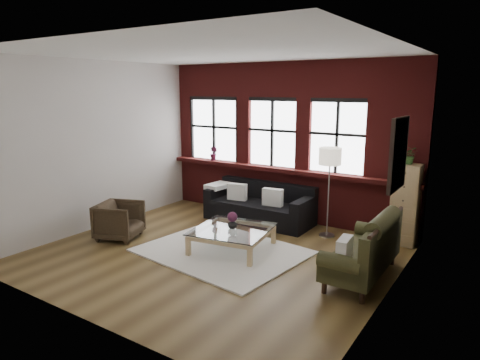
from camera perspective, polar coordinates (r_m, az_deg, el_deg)
The scene contains 26 objects.
floor at distance 7.17m, azimuth -3.35°, elevation -9.77°, with size 5.50×5.50×0.00m, color brown.
ceiling at distance 6.68m, azimuth -3.70°, elevation 16.62°, with size 5.50×5.50×0.00m, color white.
wall_back at distance 8.86m, azimuth 6.24°, elevation 5.08°, with size 5.50×5.50×0.00m, color beige.
wall_front at distance 5.01m, azimuth -20.87°, elevation -1.03°, with size 5.50×5.50×0.00m, color beige.
wall_left at distance 8.66m, azimuth -18.30°, elevation 4.38°, with size 5.00×5.00×0.00m, color beige.
wall_right at distance 5.58m, azimuth 19.77°, elevation 0.32°, with size 5.00×5.00×0.00m, color beige.
brick_backwall at distance 8.80m, azimuth 6.06°, elevation 5.04°, with size 5.50×0.12×3.20m, color maroon, non-canonical shape.
sill_ledge at distance 8.81m, azimuth 5.71°, elevation 1.36°, with size 5.50×0.30×0.08m, color maroon.
window_left at distance 9.74m, azimuth -3.40°, elevation 6.65°, with size 1.38×0.10×1.50m, color black, non-canonical shape.
window_mid at distance 8.93m, azimuth 4.39°, elevation 6.14°, with size 1.38×0.10×1.50m, color black, non-canonical shape.
window_right at distance 8.35m, azimuth 12.86°, elevation 5.46°, with size 1.38×0.10×1.50m, color black, non-canonical shape.
wall_poster at distance 5.83m, azimuth 20.37°, elevation 3.26°, with size 0.05×0.74×0.94m, color black, non-canonical shape.
shag_rug at distance 7.23m, azimuth -2.40°, elevation -9.46°, with size 2.54×2.00×0.03m, color white.
dark_sofa at distance 8.70m, azimuth 2.57°, elevation -3.07°, with size 2.19×0.89×0.79m, color black, non-canonical shape.
pillow_a at distance 8.82m, azimuth -0.38°, elevation -1.58°, with size 0.40×0.14×0.34m, color white.
pillow_b at distance 8.40m, azimuth 4.37°, elevation -2.31°, with size 0.40×0.14×0.34m, color white.
vintage_settee at distance 6.39m, azimuth 15.99°, elevation -8.64°, with size 0.77×1.72×0.92m, color #2F2F16, non-canonical shape.
pillow_settee at distance 5.90m, azimuth 13.74°, elevation -9.09°, with size 0.14×0.38×0.34m, color white.
armchair at distance 8.07m, azimuth -15.77°, elevation -5.21°, with size 0.71×0.73×0.67m, color #2D2316.
coffee_table at distance 7.23m, azimuth -1.02°, elevation -7.96°, with size 1.20×1.20×0.40m, color tan, non-canonical shape.
vase at distance 7.14m, azimuth -1.03°, elevation -5.84°, with size 0.16×0.16×0.17m, color #B2B2B2.
flowers at distance 7.10m, azimuth -1.03°, elevation -4.95°, with size 0.17×0.17×0.17m, color #501B38.
drawer_chest at distance 7.94m, azimuth 21.22°, elevation -3.04°, with size 0.44×0.44×1.42m, color tan.
potted_plant_top at distance 7.78m, azimuth 21.70°, elevation 3.08°, with size 0.27×0.23×0.30m, color #2D5923.
floor_lamp at distance 7.89m, azimuth 11.74°, elevation -1.16°, with size 0.40×0.40×1.79m, color #A5A5A8, non-canonical shape.
sill_plant at distance 9.66m, azimuth -3.52°, elevation 3.56°, with size 0.18×0.14×0.32m, color #501B38.
Camera 1 is at (3.99, -5.33, 2.67)m, focal length 32.00 mm.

